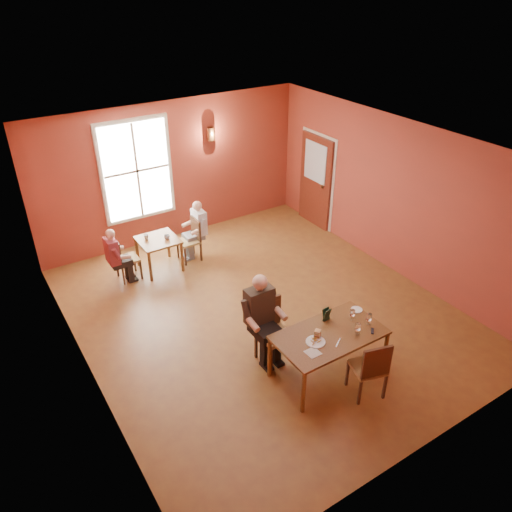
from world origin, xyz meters
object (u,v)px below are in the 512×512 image
main_table (328,354)px  diner_maroon (125,253)px  chair_empty (368,366)px  chair_diner_main (275,334)px  chair_diner_white (189,240)px  diner_main (276,325)px  diner_white (189,234)px  chair_diner_maroon (127,258)px  second_table (159,254)px

main_table → diner_maroon: bearing=111.0°
main_table → chair_empty: chair_empty is taller
chair_diner_main → chair_diner_white: size_ratio=1.16×
diner_main → chair_empty: 1.43m
chair_diner_main → diner_white: size_ratio=0.88×
chair_diner_main → chair_diner_maroon: (-1.06, 3.48, -0.07)m
second_table → chair_diner_maroon: size_ratio=0.85×
diner_white → diner_maroon: bearing=90.0°
second_table → diner_maroon: 0.72m
second_table → chair_diner_white: 0.66m
chair_empty → diner_main: bearing=136.2°
chair_diner_main → diner_white: bearing=-94.5°
second_table → diner_white: 0.73m
main_table → second_table: (-0.91, 4.13, -0.04)m
chair_empty → chair_diner_white: (-0.48, 4.72, -0.04)m
diner_maroon → main_table: bearing=21.0°
main_table → diner_white: (-0.23, 4.13, 0.21)m
main_table → diner_white: size_ratio=1.36×
main_table → diner_main: (-0.50, 0.62, 0.33)m
main_table → chair_diner_maroon: (-1.56, 4.13, 0.07)m
chair_diner_main → diner_maroon: bearing=-72.7°
second_table → diner_main: bearing=-83.4°
diner_white → diner_maroon: 1.36m
diner_main → second_table: bearing=-83.4°
diner_main → diner_maroon: bearing=-72.8°
diner_white → chair_empty: bearing=-174.6°
chair_empty → second_table: size_ratio=1.28×
second_table → chair_diner_white: (0.65, 0.00, 0.12)m
chair_diner_maroon → diner_main: bearing=16.8°
chair_diner_white → diner_white: 0.14m
chair_diner_white → chair_diner_main: bearing=176.0°
diner_main → chair_empty: size_ratio=1.45×
chair_diner_main → chair_diner_maroon: size_ratio=1.17×
chair_empty → chair_diner_maroon: size_ratio=1.09×
chair_diner_main → diner_main: diner_main is taller
main_table → second_table: main_table is taller
main_table → diner_white: bearing=93.1°
main_table → chair_diner_main: bearing=127.6°
chair_diner_main → diner_maroon: diner_maroon is taller
chair_diner_white → diner_main: bearing=176.0°
second_table → chair_empty: bearing=-76.6°
diner_main → chair_diner_white: diner_main is taller
diner_white → chair_diner_maroon: 1.34m
chair_empty → second_table: chair_empty is taller
chair_diner_main → main_table: bearing=127.6°
chair_diner_main → diner_maroon: (-1.09, 3.48, 0.05)m
chair_empty → second_table: 4.86m
chair_diner_main → second_table: (-0.41, 3.48, -0.19)m
main_table → chair_diner_white: bearing=93.6°
chair_empty → diner_maroon: bearing=126.4°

